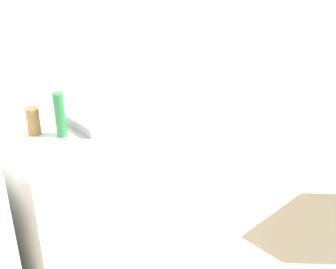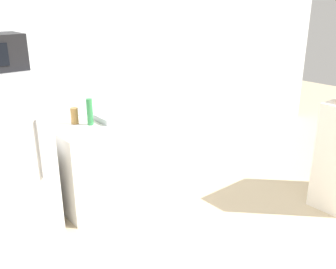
{
  "view_description": "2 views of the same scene",
  "coord_description": "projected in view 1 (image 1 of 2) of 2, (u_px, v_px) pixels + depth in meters",
  "views": [
    {
      "loc": [
        -1.69,
        0.41,
        2.16
      ],
      "look_at": [
        -0.05,
        2.15,
        0.89
      ],
      "focal_mm": 50.0,
      "sensor_mm": 36.0,
      "label": 1
    },
    {
      "loc": [
        -2.17,
        -0.64,
        2.06
      ],
      "look_at": [
        -0.04,
        1.91,
        0.86
      ],
      "focal_mm": 40.0,
      "sensor_mm": 36.0,
      "label": 2
    }
  ],
  "objects": [
    {
      "name": "counter",
      "position": [
        123.0,
        172.0,
        3.19
      ],
      "size": [
        1.62,
        0.67,
        0.88
      ],
      "primitive_type": "cube",
      "color": "silver",
      "rests_on": "ground_plane"
    },
    {
      "name": "wall_back",
      "position": [
        87.0,
        34.0,
        3.07
      ],
      "size": [
        8.0,
        0.06,
        2.6
      ],
      "primitive_type": "cube",
      "color": "silver",
      "rests_on": "ground_plane"
    },
    {
      "name": "bottle_short",
      "position": [
        33.0,
        121.0,
        2.71
      ],
      "size": [
        0.08,
        0.08,
        0.16
      ],
      "primitive_type": "cylinder",
      "color": "olive",
      "rests_on": "counter"
    },
    {
      "name": "bottle_tall",
      "position": [
        60.0,
        115.0,
        2.65
      ],
      "size": [
        0.06,
        0.06,
        0.27
      ],
      "primitive_type": "cylinder",
      "color": "#2D7F42",
      "rests_on": "counter"
    },
    {
      "name": "sink_basin",
      "position": [
        98.0,
        117.0,
        2.87
      ],
      "size": [
        0.34,
        0.32,
        0.06
      ],
      "primitive_type": "cube",
      "color": "#9EA3A8",
      "rests_on": "counter"
    }
  ]
}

